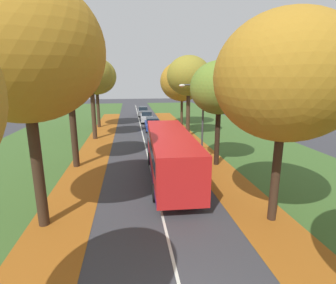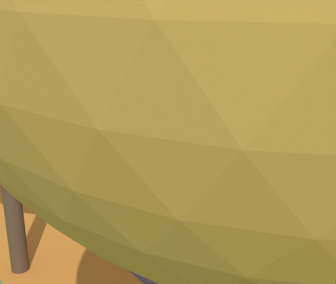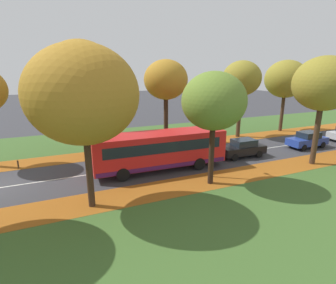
{
  "view_description": "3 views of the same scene",
  "coord_description": "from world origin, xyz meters",
  "px_view_note": "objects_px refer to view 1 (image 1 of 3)",
  "views": [
    {
      "loc": [
        -1.35,
        -4.47,
        6.36
      ],
      "look_at": [
        1.34,
        14.08,
        1.79
      ],
      "focal_mm": 28.0,
      "sensor_mm": 36.0,
      "label": 1
    },
    {
      "loc": [
        -8.72,
        4.02,
        7.11
      ],
      "look_at": [
        1.52,
        17.46,
        1.38
      ],
      "focal_mm": 50.0,
      "sensor_mm": 36.0,
      "label": 2
    },
    {
      "loc": [
        19.32,
        4.29,
        7.6
      ],
      "look_at": [
        0.38,
        12.49,
        1.96
      ],
      "focal_mm": 28.0,
      "sensor_mm": 36.0,
      "label": 3
    }
  ],
  "objects_px": {
    "car_blue_following": "(152,124)",
    "bus": "(170,153)",
    "tree_right_near": "(286,78)",
    "tree_right_mid": "(220,88)",
    "car_grey_fourth_in_line": "(143,111)",
    "tree_left_far": "(91,75)",
    "car_black_lead": "(157,139)",
    "car_silver_third_in_line": "(147,117)",
    "tree_left_mid": "(69,74)",
    "tree_right_distant": "(182,81)",
    "tree_right_far": "(189,76)",
    "streetlamp_right": "(199,115)",
    "tree_left_near": "(23,51)",
    "tree_left_distant": "(96,77)"
  },
  "relations": [
    {
      "from": "car_blue_following",
      "to": "bus",
      "type": "bearing_deg",
      "value": -90.72
    },
    {
      "from": "tree_right_near",
      "to": "tree_right_mid",
      "type": "xyz_separation_m",
      "value": [
        0.01,
        8.02,
        -0.71
      ]
    },
    {
      "from": "car_grey_fourth_in_line",
      "to": "car_blue_following",
      "type": "bearing_deg",
      "value": -87.99
    },
    {
      "from": "tree_left_far",
      "to": "car_black_lead",
      "type": "distance_m",
      "value": 9.68
    },
    {
      "from": "tree_right_near",
      "to": "car_silver_third_in_line",
      "type": "distance_m",
      "value": 29.17
    },
    {
      "from": "tree_left_mid",
      "to": "tree_right_mid",
      "type": "bearing_deg",
      "value": -5.79
    },
    {
      "from": "tree_right_distant",
      "to": "car_blue_following",
      "type": "bearing_deg",
      "value": -142.41
    },
    {
      "from": "tree_left_mid",
      "to": "tree_right_far",
      "type": "distance_m",
      "value": 13.76
    },
    {
      "from": "tree_right_near",
      "to": "streetlamp_right",
      "type": "xyz_separation_m",
      "value": [
        -1.3,
        8.63,
        -2.65
      ]
    },
    {
      "from": "tree_right_mid",
      "to": "car_blue_following",
      "type": "xyz_separation_m",
      "value": [
        -3.66,
        13.86,
        -4.87
      ]
    },
    {
      "from": "streetlamp_right",
      "to": "bus",
      "type": "bearing_deg",
      "value": -131.79
    },
    {
      "from": "tree_left_far",
      "to": "bus",
      "type": "relative_size",
      "value": 0.83
    },
    {
      "from": "tree_left_near",
      "to": "tree_right_near",
      "type": "bearing_deg",
      "value": -5.67
    },
    {
      "from": "car_grey_fourth_in_line",
      "to": "car_black_lead",
      "type": "bearing_deg",
      "value": -89.31
    },
    {
      "from": "bus",
      "to": "car_blue_following",
      "type": "distance_m",
      "value": 16.13
    },
    {
      "from": "streetlamp_right",
      "to": "car_blue_following",
      "type": "height_order",
      "value": "streetlamp_right"
    },
    {
      "from": "tree_left_distant",
      "to": "car_grey_fourth_in_line",
      "type": "distance_m",
      "value": 12.89
    },
    {
      "from": "tree_left_near",
      "to": "car_black_lead",
      "type": "distance_m",
      "value": 15.78
    },
    {
      "from": "tree_right_near",
      "to": "car_blue_following",
      "type": "distance_m",
      "value": 22.87
    },
    {
      "from": "tree_left_far",
      "to": "car_black_lead",
      "type": "bearing_deg",
      "value": -34.96
    },
    {
      "from": "tree_left_mid",
      "to": "car_black_lead",
      "type": "distance_m",
      "value": 9.99
    },
    {
      "from": "car_grey_fourth_in_line",
      "to": "tree_right_far",
      "type": "bearing_deg",
      "value": -76.24
    },
    {
      "from": "car_black_lead",
      "to": "car_silver_third_in_line",
      "type": "height_order",
      "value": "same"
    },
    {
      "from": "bus",
      "to": "car_silver_third_in_line",
      "type": "xyz_separation_m",
      "value": [
        -0.08,
        22.59,
        -0.89
      ]
    },
    {
      "from": "streetlamp_right",
      "to": "car_grey_fourth_in_line",
      "type": "distance_m",
      "value": 26.62
    },
    {
      "from": "car_black_lead",
      "to": "car_grey_fourth_in_line",
      "type": "xyz_separation_m",
      "value": [
        -0.25,
        21.08,
        0.0
      ]
    },
    {
      "from": "tree_left_distant",
      "to": "tree_right_mid",
      "type": "height_order",
      "value": "tree_left_distant"
    },
    {
      "from": "tree_right_distant",
      "to": "car_blue_following",
      "type": "relative_size",
      "value": 2.04
    },
    {
      "from": "tree_right_far",
      "to": "car_blue_following",
      "type": "xyz_separation_m",
      "value": [
        -3.67,
        3.8,
        -5.77
      ]
    },
    {
      "from": "car_black_lead",
      "to": "car_blue_following",
      "type": "height_order",
      "value": "same"
    },
    {
      "from": "streetlamp_right",
      "to": "tree_left_far",
      "type": "bearing_deg",
      "value": 132.59
    },
    {
      "from": "tree_right_distant",
      "to": "tree_left_far",
      "type": "bearing_deg",
      "value": -147.25
    },
    {
      "from": "tree_right_far",
      "to": "car_black_lead",
      "type": "height_order",
      "value": "tree_right_far"
    },
    {
      "from": "tree_left_mid",
      "to": "tree_right_distant",
      "type": "height_order",
      "value": "tree_left_mid"
    },
    {
      "from": "tree_right_far",
      "to": "tree_left_distant",
      "type": "bearing_deg",
      "value": 145.41
    },
    {
      "from": "tree_left_distant",
      "to": "car_silver_third_in_line",
      "type": "relative_size",
      "value": 2.09
    },
    {
      "from": "car_black_lead",
      "to": "car_grey_fourth_in_line",
      "type": "distance_m",
      "value": 21.08
    },
    {
      "from": "tree_left_far",
      "to": "car_black_lead",
      "type": "relative_size",
      "value": 2.05
    },
    {
      "from": "car_black_lead",
      "to": "car_grey_fourth_in_line",
      "type": "relative_size",
      "value": 1.01
    },
    {
      "from": "tree_right_near",
      "to": "tree_right_far",
      "type": "xyz_separation_m",
      "value": [
        0.02,
        18.08,
        0.2
      ]
    },
    {
      "from": "tree_left_far",
      "to": "tree_right_near",
      "type": "height_order",
      "value": "tree_right_near"
    },
    {
      "from": "tree_left_distant",
      "to": "streetlamp_right",
      "type": "bearing_deg",
      "value": -61.19
    },
    {
      "from": "tree_right_near",
      "to": "tree_left_near",
      "type": "bearing_deg",
      "value": 174.33
    },
    {
      "from": "bus",
      "to": "car_black_lead",
      "type": "distance_m",
      "value": 8.13
    },
    {
      "from": "tree_left_mid",
      "to": "tree_left_distant",
      "type": "height_order",
      "value": "tree_left_distant"
    },
    {
      "from": "tree_left_mid",
      "to": "tree_left_far",
      "type": "distance_m",
      "value": 9.18
    },
    {
      "from": "streetlamp_right",
      "to": "car_black_lead",
      "type": "bearing_deg",
      "value": 116.04
    },
    {
      "from": "tree_right_mid",
      "to": "car_black_lead",
      "type": "height_order",
      "value": "tree_right_mid"
    },
    {
      "from": "tree_left_mid",
      "to": "tree_right_far",
      "type": "xyz_separation_m",
      "value": [
        10.41,
        9.0,
        -0.09
      ]
    },
    {
      "from": "tree_right_far",
      "to": "tree_right_distant",
      "type": "relative_size",
      "value": 1.02
    }
  ]
}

